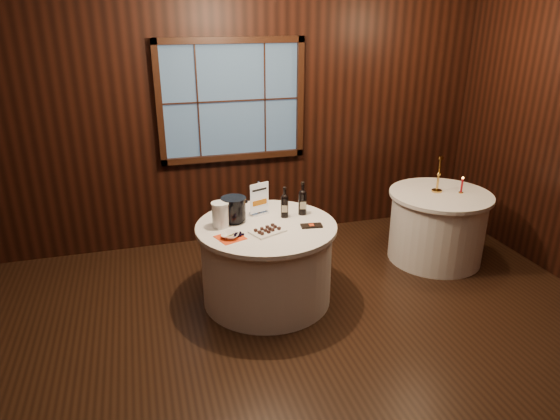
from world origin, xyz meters
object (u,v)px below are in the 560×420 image
object	(u,v)px
main_table	(267,262)
port_bottle_right	(302,200)
grape_bunch	(239,235)
glass_pitcher	(221,215)
sign_stand	(259,203)
chocolate_plate	(267,230)
red_candle	(462,187)
port_bottle_left	(285,204)
chocolate_box	(312,226)
cracker_bowl	(230,235)
side_table	(437,226)
brass_candlestick	(438,179)
ice_bucket	(234,209)

from	to	relation	value
main_table	port_bottle_right	size ratio (longest dim) A/B	3.98
grape_bunch	glass_pitcher	distance (m)	0.29
sign_stand	grape_bunch	world-z (taller)	sign_stand
chocolate_plate	red_candle	xyz separation A→B (m)	(2.23, 0.41, 0.06)
sign_stand	port_bottle_left	xyz separation A→B (m)	(0.21, -0.13, 0.02)
port_bottle_left	glass_pitcher	bearing A→B (deg)	-157.79
red_candle	chocolate_box	bearing A→B (deg)	-167.74
main_table	cracker_bowl	distance (m)	0.58
side_table	brass_candlestick	distance (m)	0.53
main_table	cracker_bowl	size ratio (longest dim) A/B	8.41
port_bottle_right	ice_bucket	bearing A→B (deg)	-170.20
main_table	chocolate_plate	xyz separation A→B (m)	(-0.03, -0.17, 0.40)
port_bottle_right	chocolate_plate	size ratio (longest dim) A/B	0.94
brass_candlestick	red_candle	distance (m)	0.26
grape_bunch	red_candle	size ratio (longest dim) A/B	0.85
sign_stand	chocolate_box	xyz separation A→B (m)	(0.38, -0.41, -0.10)
chocolate_plate	grape_bunch	distance (m)	0.26
brass_candlestick	sign_stand	bearing A→B (deg)	-177.27
cracker_bowl	brass_candlestick	distance (m)	2.41
port_bottle_right	chocolate_plate	bearing A→B (deg)	-133.95
port_bottle_right	grape_bunch	bearing A→B (deg)	-144.41
main_table	cracker_bowl	xyz separation A→B (m)	(-0.37, -0.19, 0.41)
port_bottle_left	grape_bunch	bearing A→B (deg)	-131.26
chocolate_plate	brass_candlestick	distance (m)	2.08
ice_bucket	brass_candlestick	distance (m)	2.25
sign_stand	brass_candlestick	bearing A→B (deg)	-17.10
port_bottle_right	port_bottle_left	bearing A→B (deg)	-164.55
side_table	grape_bunch	size ratio (longest dim) A/B	6.99
side_table	port_bottle_left	world-z (taller)	port_bottle_left
cracker_bowl	side_table	bearing A→B (deg)	11.67
chocolate_box	side_table	bearing A→B (deg)	22.78
main_table	grape_bunch	xyz separation A→B (m)	(-0.29, -0.19, 0.40)
chocolate_box	red_candle	size ratio (longest dim) A/B	1.05
brass_candlestick	port_bottle_right	bearing A→B (deg)	-172.59
side_table	brass_candlestick	bearing A→B (deg)	111.58
side_table	cracker_bowl	distance (m)	2.45
side_table	grape_bunch	bearing A→B (deg)	-168.05
sign_stand	grape_bunch	xyz separation A→B (m)	(-0.29, -0.44, -0.09)
chocolate_plate	glass_pitcher	distance (m)	0.45
brass_candlestick	red_candle	world-z (taller)	brass_candlestick
chocolate_box	glass_pitcher	size ratio (longest dim) A/B	0.83
ice_bucket	chocolate_plate	distance (m)	0.40
ice_bucket	port_bottle_right	bearing A→B (deg)	0.07
side_table	glass_pitcher	bearing A→B (deg)	-174.54
ice_bucket	grape_bunch	size ratio (longest dim) A/B	1.52
port_bottle_right	red_candle	size ratio (longest dim) A/B	1.77
brass_candlestick	glass_pitcher	bearing A→B (deg)	-173.23
main_table	ice_bucket	size ratio (longest dim) A/B	5.45
cracker_bowl	ice_bucket	bearing A→B (deg)	73.19
chocolate_box	glass_pitcher	bearing A→B (deg)	170.96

